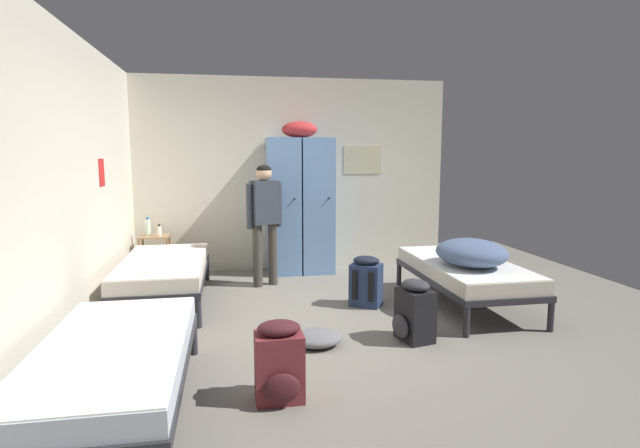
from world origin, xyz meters
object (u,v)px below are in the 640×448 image
backpack_navy (366,282)px  backpack_black (414,312)px  backpack_maroon (279,363)px  bed_left_front (113,358)px  bedding_heap (471,253)px  water_bottle (148,227)px  locker_bank (300,203)px  person_traveler (265,214)px  shelf_unit (155,252)px  bed_left_rear (164,269)px  bed_right (464,271)px  lotion_bottle (159,231)px  clothes_pile_grey (317,338)px

backpack_navy → backpack_black: 1.09m
backpack_maroon → bed_left_front: bearing=-178.9°
bedding_heap → water_bottle: (-3.51, 2.08, 0.05)m
locker_bank → bed_left_front: locker_bank is taller
locker_bank → backpack_maroon: size_ratio=3.76×
locker_bank → bed_left_front: bearing=-114.8°
person_traveler → water_bottle: (-1.49, 0.65, -0.22)m
shelf_unit → bed_left_rear: bearing=-77.7°
bed_left_front → bedding_heap: bearing=26.4°
water_bottle → bedding_heap: bearing=-30.6°
bed_left_front → bed_right: bearing=29.3°
backpack_navy → lotion_bottle: bearing=145.5°
backpack_maroon → bed_right: bearing=39.2°
bed_left_front → clothes_pile_grey: bearing=32.9°
bed_left_rear → person_traveler: 1.37m
shelf_unit → water_bottle: bearing=166.0°
water_bottle → clothes_pile_grey: 3.31m
bed_left_front → backpack_maroon: bearing=1.1°
locker_bank → water_bottle: locker_bank is taller
bedding_heap → person_traveler: size_ratio=0.55×
backpack_black → backpack_maroon: bearing=-145.3°
bed_left_rear → water_bottle: 1.25m
locker_bank → backpack_navy: bearing=-73.6°
locker_bank → bed_right: 2.48m
shelf_unit → bed_left_rear: size_ratio=0.30×
bed_right → backpack_black: bearing=-135.2°
bed_right → bed_left_rear: size_ratio=1.00×
bedding_heap → bed_left_rear: bearing=164.1°
bed_left_front → lotion_bottle: bearing=92.9°
bed_right → clothes_pile_grey: 2.01m
bedding_heap → backpack_navy: size_ratio=1.51×
locker_bank → bed_left_rear: 2.13m
bed_right → clothes_pile_grey: size_ratio=4.29×
water_bottle → backpack_black: 3.84m
lotion_bottle → bed_left_front: bearing=-87.1°
backpack_black → person_traveler: bearing=118.8°
bedding_heap → water_bottle: water_bottle is taller
water_bottle → lotion_bottle: bearing=-21.8°
bedding_heap → backpack_navy: bearing=158.4°
bedding_heap → backpack_navy: 1.14m
lotion_bottle → backpack_navy: 2.88m
locker_bank → backpack_maroon: locker_bank is taller
bed_left_front → water_bottle: (-0.33, 3.66, 0.30)m
bed_left_front → clothes_pile_grey: 1.75m
shelf_unit → lotion_bottle: 0.31m
locker_bank → shelf_unit: locker_bank is taller
lotion_bottle → backpack_navy: bearing=-34.5°
backpack_navy → shelf_unit: bearing=145.7°
shelf_unit → bed_left_front: shelf_unit is taller
bed_left_front → backpack_navy: size_ratio=3.45×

